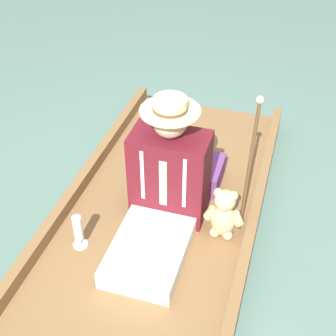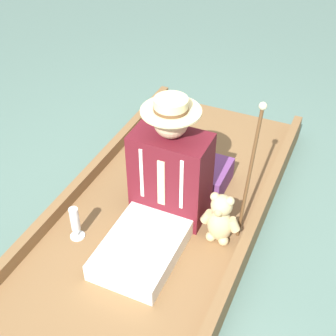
# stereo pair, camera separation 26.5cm
# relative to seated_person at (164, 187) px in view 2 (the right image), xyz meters

# --- Properties ---
(ground_plane) EXTENTS (16.00, 16.00, 0.00)m
(ground_plane) POSITION_rel_seated_person_xyz_m (0.05, -0.06, -0.38)
(ground_plane) COLOR slate
(punt_boat) EXTENTS (1.19, 2.63, 0.20)m
(punt_boat) POSITION_rel_seated_person_xyz_m (0.05, -0.06, -0.32)
(punt_boat) COLOR brown
(punt_boat) RESTS_ON ground_plane
(seat_cushion) EXTENTS (0.45, 0.31, 0.16)m
(seat_cushion) POSITION_rel_seated_person_xyz_m (-0.03, -0.42, -0.20)
(seat_cushion) COLOR #6B3875
(seat_cushion) RESTS_ON punt_boat
(seated_person) EXTENTS (0.44, 0.84, 0.80)m
(seated_person) POSITION_rel_seated_person_xyz_m (0.00, 0.00, 0.00)
(seated_person) COLOR white
(seated_person) RESTS_ON punt_boat
(teddy_bear) EXTENTS (0.24, 0.14, 0.34)m
(teddy_bear) POSITION_rel_seated_person_xyz_m (-0.35, 0.00, -0.12)
(teddy_bear) COLOR tan
(teddy_bear) RESTS_ON punt_boat
(wine_glass) EXTENTS (0.09, 0.09, 0.22)m
(wine_glass) POSITION_rel_seated_person_xyz_m (0.41, 0.32, -0.15)
(wine_glass) COLOR silver
(wine_glass) RESTS_ON punt_boat
(walking_cane) EXTENTS (0.04, 0.23, 0.80)m
(walking_cane) POSITION_rel_seated_person_xyz_m (-0.44, -0.19, 0.19)
(walking_cane) COLOR brown
(walking_cane) RESTS_ON punt_boat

